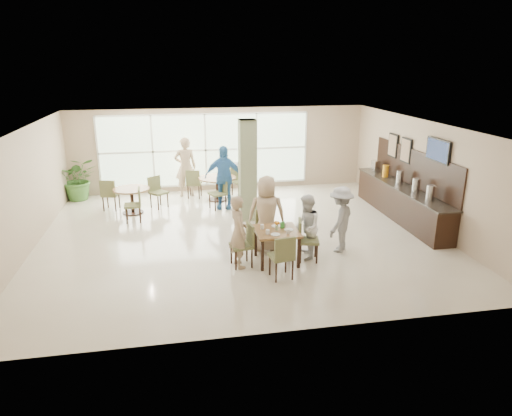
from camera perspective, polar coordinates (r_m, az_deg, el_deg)
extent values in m
plane|color=beige|center=(11.79, -2.01, -3.37)|extent=(10.00, 10.00, 0.00)
plane|color=white|center=(11.09, -2.17, 10.24)|extent=(10.00, 10.00, 0.00)
plane|color=tan|center=(15.72, -4.49, 7.31)|extent=(10.00, 0.00, 10.00)
plane|color=tan|center=(7.17, 3.19, -5.81)|extent=(10.00, 0.00, 10.00)
plane|color=tan|center=(11.76, -26.97, 1.76)|extent=(0.00, 9.00, 9.00)
plane|color=tan|center=(13.03, 20.29, 4.03)|extent=(0.00, 9.00, 9.00)
plane|color=silver|center=(15.65, -6.32, 7.21)|extent=(7.00, 0.00, 7.00)
cube|color=#65724F|center=(12.57, -1.07, 4.67)|extent=(0.45, 0.45, 2.80)
cube|color=brown|center=(10.00, 2.61, -2.92)|extent=(0.95, 0.95, 0.05)
cube|color=black|center=(9.71, 0.80, -5.96)|extent=(0.06, 0.06, 0.70)
cube|color=black|center=(9.88, 5.36, -5.60)|extent=(0.06, 0.06, 0.70)
cube|color=black|center=(10.43, -0.05, -4.22)|extent=(0.06, 0.06, 0.70)
cube|color=black|center=(10.59, 4.21, -3.92)|extent=(0.06, 0.06, 0.70)
cylinder|color=brown|center=(13.75, -15.34, 2.30)|extent=(1.05, 1.05, 0.04)
cylinder|color=black|center=(13.85, -15.21, 0.81)|extent=(0.10, 0.10, 0.71)
cylinder|color=black|center=(13.95, -15.10, -0.52)|extent=(0.60, 0.60, 0.03)
cylinder|color=brown|center=(14.60, -4.88, 3.79)|extent=(1.20, 1.20, 0.04)
cylinder|color=black|center=(14.70, -4.84, 2.37)|extent=(0.10, 0.10, 0.71)
cylinder|color=black|center=(14.79, -4.80, 1.10)|extent=(0.60, 0.60, 0.03)
cylinder|color=white|center=(10.04, 0.77, -2.36)|extent=(0.08, 0.08, 0.10)
cylinder|color=white|center=(10.18, 3.60, -2.12)|extent=(0.08, 0.08, 0.10)
cylinder|color=white|center=(9.79, 4.05, -2.95)|extent=(0.08, 0.08, 0.10)
cylinder|color=white|center=(9.74, 1.48, -3.01)|extent=(0.08, 0.08, 0.10)
cylinder|color=white|center=(9.73, 2.44, -3.32)|extent=(0.20, 0.20, 0.01)
cylinder|color=white|center=(10.22, 2.51, -2.26)|extent=(0.20, 0.20, 0.01)
cylinder|color=white|center=(10.01, 4.13, -2.72)|extent=(0.20, 0.20, 0.01)
cylinder|color=#99B27F|center=(9.97, 2.61, -2.46)|extent=(0.07, 0.07, 0.12)
sphere|color=orange|center=(9.94, 2.79, -1.86)|extent=(0.07, 0.07, 0.07)
sphere|color=orange|center=(9.96, 2.51, -1.82)|extent=(0.07, 0.07, 0.07)
sphere|color=orange|center=(9.91, 2.57, -1.92)|extent=(0.07, 0.07, 0.07)
cube|color=green|center=(10.09, 3.32, -2.13)|extent=(0.10, 0.05, 0.15)
cube|color=black|center=(13.53, 17.64, 0.61)|extent=(0.60, 4.60, 0.90)
cube|color=black|center=(13.41, 17.83, 2.53)|extent=(0.64, 4.70, 0.04)
cube|color=black|center=(13.42, 19.14, 4.75)|extent=(0.04, 4.60, 1.00)
cylinder|color=silver|center=(12.18, 20.95, 1.77)|extent=(0.20, 0.20, 0.40)
cylinder|color=silver|center=(12.76, 19.37, 2.65)|extent=(0.20, 0.20, 0.40)
cylinder|color=silver|center=(13.52, 17.53, 3.65)|extent=(0.20, 0.20, 0.40)
cylinder|color=orange|center=(14.31, 15.88, 4.47)|extent=(0.18, 0.18, 0.36)
cube|color=silver|center=(14.92, 14.73, 5.10)|extent=(0.18, 0.30, 0.36)
cube|color=black|center=(12.35, 21.80, 6.71)|extent=(0.06, 1.00, 0.58)
cube|color=#7F99CC|center=(12.33, 21.70, 6.71)|extent=(0.01, 0.92, 0.50)
cube|color=black|center=(13.76, 18.24, 6.86)|extent=(0.04, 0.55, 0.70)
cube|color=brown|center=(13.75, 18.15, 6.86)|extent=(0.01, 0.47, 0.62)
cube|color=black|center=(14.46, 16.76, 7.49)|extent=(0.04, 0.55, 0.70)
cube|color=brown|center=(14.45, 16.67, 7.49)|extent=(0.01, 0.47, 0.62)
imported|color=#3D6F2C|center=(15.66, -21.33, 3.44)|extent=(1.39, 1.39, 1.39)
imported|color=tan|center=(9.76, -2.21, -2.98)|extent=(0.50, 0.65, 1.60)
imported|color=tan|center=(10.59, 1.33, -0.72)|extent=(0.94, 0.60, 1.80)
imported|color=white|center=(10.24, 6.29, -2.39)|extent=(0.69, 0.81, 1.49)
imported|color=gray|center=(10.75, 10.52, -1.41)|extent=(1.09, 1.14, 1.56)
imported|color=#3D79B8|center=(13.70, -4.10, 3.85)|extent=(1.24, 0.87, 1.92)
imported|color=white|center=(14.61, -1.30, 4.59)|extent=(1.06, 1.81, 1.83)
imported|color=tan|center=(15.09, -8.81, 5.08)|extent=(0.73, 0.49, 1.96)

